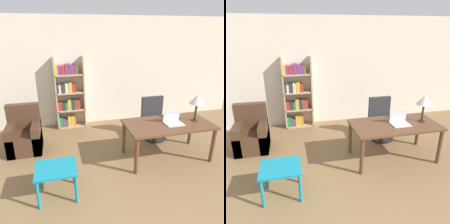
% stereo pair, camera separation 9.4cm
% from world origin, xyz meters
% --- Properties ---
extents(wall_back, '(8.00, 0.06, 2.70)m').
position_xyz_m(wall_back, '(0.00, 4.53, 1.35)').
color(wall_back, beige).
rests_on(wall_back, ground_plane).
extents(desk, '(1.63, 0.85, 0.72)m').
position_xyz_m(desk, '(0.94, 2.40, 0.63)').
color(desk, brown).
rests_on(desk, ground_plane).
extents(laptop, '(0.33, 0.25, 0.27)m').
position_xyz_m(laptop, '(1.02, 2.38, 0.78)').
color(laptop, silver).
rests_on(laptop, desk).
extents(table_lamp, '(0.29, 0.29, 0.51)m').
position_xyz_m(table_lamp, '(1.49, 2.40, 1.13)').
color(table_lamp, '#2D2319').
rests_on(table_lamp, desk).
extents(office_chair, '(0.54, 0.54, 0.94)m').
position_xyz_m(office_chair, '(1.06, 3.26, 0.42)').
color(office_chair, black).
rests_on(office_chair, ground_plane).
extents(side_table_blue, '(0.59, 0.51, 0.49)m').
position_xyz_m(side_table_blue, '(-1.15, 1.81, 0.42)').
color(side_table_blue, teal).
rests_on(side_table_blue, ground_plane).
extents(armchair, '(0.65, 0.65, 0.94)m').
position_xyz_m(armchair, '(-1.76, 3.37, 0.31)').
color(armchair, '#472D1E').
rests_on(armchair, ground_plane).
extents(bookshelf, '(0.71, 0.28, 1.78)m').
position_xyz_m(bookshelf, '(-0.77, 4.34, 0.82)').
color(bookshelf, tan).
rests_on(bookshelf, ground_plane).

